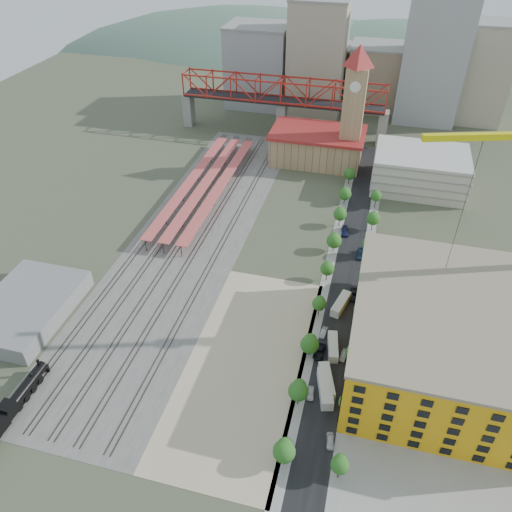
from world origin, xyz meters
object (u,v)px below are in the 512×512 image
(site_trailer_a, at_px, (325,388))
(car_0, at_px, (311,393))
(construction_building, at_px, (448,338))
(site_trailer_b, at_px, (326,381))
(locomotive, at_px, (18,398))
(site_trailer_c, at_px, (333,347))
(clock_tower, at_px, (355,98))
(site_trailer_d, at_px, (341,304))

(site_trailer_a, height_order, car_0, site_trailer_a)
(construction_building, height_order, car_0, construction_building)
(site_trailer_a, relative_size, site_trailer_b, 1.07)
(locomotive, bearing_deg, site_trailer_a, 17.39)
(construction_building, bearing_deg, site_trailer_a, -149.63)
(locomotive, distance_m, site_trailer_b, 69.85)
(site_trailer_c, bearing_deg, site_trailer_a, -99.39)
(clock_tower, bearing_deg, site_trailer_b, -85.95)
(site_trailer_a, relative_size, site_trailer_d, 1.10)
(locomotive, bearing_deg, site_trailer_c, 27.29)
(locomotive, xyz_separation_m, site_trailer_d, (66.00, 50.22, -0.80))
(site_trailer_d, xyz_separation_m, car_0, (-3.00, -31.19, -0.63))
(site_trailer_a, relative_size, site_trailer_c, 1.16)
(site_trailer_b, bearing_deg, locomotive, -178.13)
(site_trailer_b, xyz_separation_m, site_trailer_c, (0.00, 11.19, -0.10))
(site_trailer_a, xyz_separation_m, site_trailer_c, (0.00, 13.39, -0.20))
(site_trailer_a, height_order, site_trailer_d, site_trailer_a)
(clock_tower, height_order, site_trailer_c, clock_tower)
(site_trailer_a, bearing_deg, locomotive, -177.11)
(locomotive, bearing_deg, construction_building, 21.32)
(clock_tower, xyz_separation_m, car_0, (5.00, -116.87, -28.03))
(car_0, bearing_deg, site_trailer_c, 73.14)
(car_0, bearing_deg, construction_building, 24.62)
(clock_tower, bearing_deg, construction_building, -71.22)
(locomotive, bearing_deg, car_0, 16.81)
(construction_building, xyz_separation_m, locomotive, (-92.00, -35.90, -7.30))
(locomotive, bearing_deg, site_trailer_b, 19.11)
(clock_tower, relative_size, site_trailer_d, 5.46)
(site_trailer_d, bearing_deg, site_trailer_b, -75.48)
(site_trailer_a, bearing_deg, clock_tower, 79.47)
(construction_building, bearing_deg, locomotive, -158.68)
(construction_building, bearing_deg, site_trailer_b, -153.37)
(clock_tower, bearing_deg, site_trailer_a, -86.03)
(site_trailer_a, bearing_deg, site_trailer_b, 75.50)
(site_trailer_c, bearing_deg, construction_building, -5.33)
(construction_building, xyz_separation_m, site_trailer_a, (-26.00, -15.24, -7.98))
(locomotive, relative_size, site_trailer_c, 2.52)
(site_trailer_c, xyz_separation_m, site_trailer_d, (0.00, 16.17, 0.08))
(site_trailer_d, bearing_deg, clock_tower, 109.85)
(construction_building, bearing_deg, car_0, -149.81)
(construction_building, relative_size, locomotive, 2.24)
(locomotive, relative_size, site_trailer_d, 2.37)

